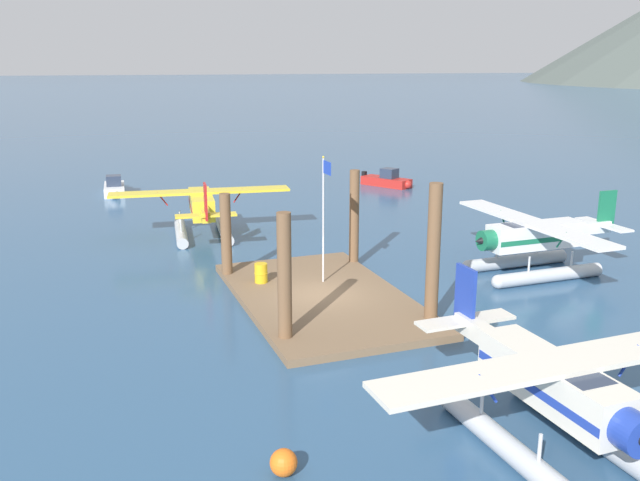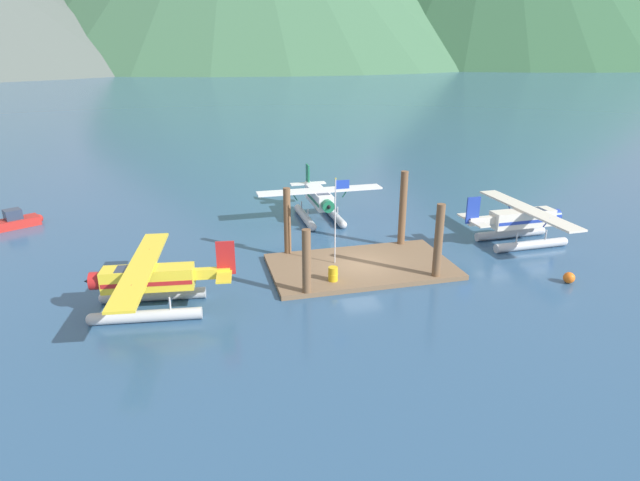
{
  "view_description": "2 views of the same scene",
  "coord_description": "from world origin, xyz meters",
  "px_view_note": "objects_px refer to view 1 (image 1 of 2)",
  "views": [
    {
      "loc": [
        25.79,
        -9.48,
        9.87
      ],
      "look_at": [
        -1.93,
        0.63,
        2.15
      ],
      "focal_mm": 38.08,
      "sensor_mm": 36.0,
      "label": 1
    },
    {
      "loc": [
        -10.35,
        -29.73,
        13.44
      ],
      "look_at": [
        -2.35,
        1.67,
        1.57
      ],
      "focal_mm": 29.26,
      "sensor_mm": 36.0,
      "label": 2
    }
  ],
  "objects_px": {
    "flagpole": "(324,205)",
    "fuel_drum": "(261,273)",
    "seaplane_yellow_port_aft": "(202,210)",
    "mooring_buoy": "(284,463)",
    "seaplane_cream_stbd_fwd": "(552,395)",
    "seaplane_white_bow_centre": "(534,243)",
    "boat_red_open_west": "(388,180)",
    "boat_white_open_sw": "(114,188)"
  },
  "relations": [
    {
      "from": "seaplane_white_bow_centre",
      "to": "boat_white_open_sw",
      "type": "bearing_deg",
      "value": -148.36
    },
    {
      "from": "flagpole",
      "to": "seaplane_yellow_port_aft",
      "type": "height_order",
      "value": "flagpole"
    },
    {
      "from": "fuel_drum",
      "to": "boat_red_open_west",
      "type": "relative_size",
      "value": 0.2
    },
    {
      "from": "seaplane_white_bow_centre",
      "to": "boat_red_open_west",
      "type": "xyz_separation_m",
      "value": [
        -24.41,
        3.99,
        -1.09
      ]
    },
    {
      "from": "mooring_buoy",
      "to": "boat_white_open_sw",
      "type": "relative_size",
      "value": 0.14
    },
    {
      "from": "mooring_buoy",
      "to": "seaplane_yellow_port_aft",
      "type": "height_order",
      "value": "seaplane_yellow_port_aft"
    },
    {
      "from": "flagpole",
      "to": "seaplane_yellow_port_aft",
      "type": "distance_m",
      "value": 12.23
    },
    {
      "from": "seaplane_yellow_port_aft",
      "to": "seaplane_white_bow_centre",
      "type": "xyz_separation_m",
      "value": [
        12.93,
        13.54,
        0.0
      ]
    },
    {
      "from": "fuel_drum",
      "to": "mooring_buoy",
      "type": "distance_m",
      "value": 14.47
    },
    {
      "from": "fuel_drum",
      "to": "seaplane_cream_stbd_fwd",
      "type": "relative_size",
      "value": 0.08
    },
    {
      "from": "seaplane_cream_stbd_fwd",
      "to": "flagpole",
      "type": "bearing_deg",
      "value": -176.2
    },
    {
      "from": "seaplane_yellow_port_aft",
      "to": "boat_red_open_west",
      "type": "xyz_separation_m",
      "value": [
        -11.48,
        17.53,
        -1.09
      ]
    },
    {
      "from": "seaplane_white_bow_centre",
      "to": "boat_red_open_west",
      "type": "relative_size",
      "value": 2.36
    },
    {
      "from": "flagpole",
      "to": "boat_white_open_sw",
      "type": "relative_size",
      "value": 1.17
    },
    {
      "from": "mooring_buoy",
      "to": "seaplane_cream_stbd_fwd",
      "type": "bearing_deg",
      "value": 79.62
    },
    {
      "from": "mooring_buoy",
      "to": "seaplane_white_bow_centre",
      "type": "distance_m",
      "value": 19.94
    },
    {
      "from": "flagpole",
      "to": "fuel_drum",
      "type": "height_order",
      "value": "flagpole"
    },
    {
      "from": "seaplane_cream_stbd_fwd",
      "to": "seaplane_white_bow_centre",
      "type": "xyz_separation_m",
      "value": [
        -12.95,
        9.22,
        0.0
      ]
    },
    {
      "from": "seaplane_white_bow_centre",
      "to": "seaplane_yellow_port_aft",
      "type": "bearing_deg",
      "value": -133.69
    },
    {
      "from": "flagpole",
      "to": "mooring_buoy",
      "type": "height_order",
      "value": "flagpole"
    },
    {
      "from": "boat_white_open_sw",
      "to": "boat_red_open_west",
      "type": "xyz_separation_m",
      "value": [
        4.04,
        21.52,
        0.0
      ]
    },
    {
      "from": "seaplane_cream_stbd_fwd",
      "to": "boat_white_open_sw",
      "type": "xyz_separation_m",
      "value": [
        -41.41,
        -8.32,
        -1.09
      ]
    },
    {
      "from": "flagpole",
      "to": "boat_red_open_west",
      "type": "height_order",
      "value": "flagpole"
    },
    {
      "from": "fuel_drum",
      "to": "seaplane_cream_stbd_fwd",
      "type": "height_order",
      "value": "seaplane_cream_stbd_fwd"
    },
    {
      "from": "fuel_drum",
      "to": "seaplane_yellow_port_aft",
      "type": "relative_size",
      "value": 0.08
    },
    {
      "from": "flagpole",
      "to": "seaplane_white_bow_centre",
      "type": "bearing_deg",
      "value": 82.14
    },
    {
      "from": "flagpole",
      "to": "boat_red_open_west",
      "type": "xyz_separation_m",
      "value": [
        -23.01,
        14.16,
        -3.38
      ]
    },
    {
      "from": "flagpole",
      "to": "boat_white_open_sw",
      "type": "xyz_separation_m",
      "value": [
        -27.05,
        -7.37,
        -3.38
      ]
    },
    {
      "from": "boat_white_open_sw",
      "to": "boat_red_open_west",
      "type": "height_order",
      "value": "same"
    },
    {
      "from": "fuel_drum",
      "to": "boat_white_open_sw",
      "type": "height_order",
      "value": "boat_white_open_sw"
    },
    {
      "from": "mooring_buoy",
      "to": "seaplane_white_bow_centre",
      "type": "relative_size",
      "value": 0.07
    },
    {
      "from": "fuel_drum",
      "to": "flagpole",
      "type": "bearing_deg",
      "value": 69.52
    },
    {
      "from": "seaplane_cream_stbd_fwd",
      "to": "boat_red_open_west",
      "type": "height_order",
      "value": "seaplane_cream_stbd_fwd"
    },
    {
      "from": "fuel_drum",
      "to": "seaplane_cream_stbd_fwd",
      "type": "distance_m",
      "value": 15.79
    },
    {
      "from": "flagpole",
      "to": "boat_red_open_west",
      "type": "relative_size",
      "value": 1.29
    },
    {
      "from": "fuel_drum",
      "to": "seaplane_white_bow_centre",
      "type": "bearing_deg",
      "value": 79.41
    },
    {
      "from": "mooring_buoy",
      "to": "seaplane_cream_stbd_fwd",
      "type": "relative_size",
      "value": 0.07
    },
    {
      "from": "seaplane_yellow_port_aft",
      "to": "boat_red_open_west",
      "type": "height_order",
      "value": "seaplane_yellow_port_aft"
    },
    {
      "from": "seaplane_yellow_port_aft",
      "to": "mooring_buoy",
      "type": "bearing_deg",
      "value": -5.94
    },
    {
      "from": "seaplane_cream_stbd_fwd",
      "to": "seaplane_white_bow_centre",
      "type": "height_order",
      "value": "same"
    },
    {
      "from": "seaplane_cream_stbd_fwd",
      "to": "boat_red_open_west",
      "type": "xyz_separation_m",
      "value": [
        -37.36,
        13.2,
        -1.09
      ]
    },
    {
      "from": "seaplane_cream_stbd_fwd",
      "to": "seaplane_white_bow_centre",
      "type": "relative_size",
      "value": 1.0
    }
  ]
}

